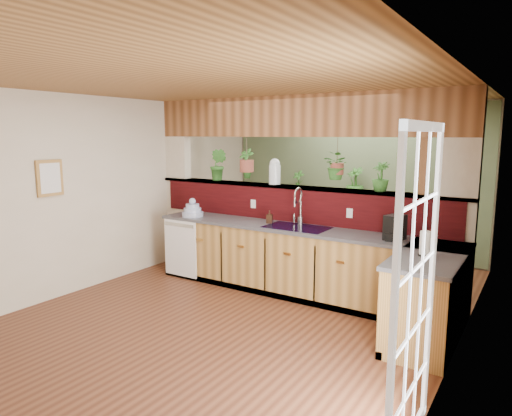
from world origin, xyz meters
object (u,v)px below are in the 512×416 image
Objects in this scene: faucet at (299,205)px; dish_stack at (193,211)px; paper_towel at (425,244)px; glass_jar at (275,171)px; shelving_console at (326,224)px; soap_dispenser at (269,217)px; coffee_maker at (395,229)px.

dish_stack is (-1.59, -0.27, -0.19)m from faucet.
paper_towel is 0.73× the size of glass_jar.
glass_jar is 0.24× the size of shelving_console.
shelving_console is at bearing 104.11° from faucet.
dish_stack is 0.20× the size of shelving_console.
faucet is 0.44m from soap_dispenser.
soap_dispenser is 0.48× the size of glass_jar.
glass_jar reaches higher than dish_stack.
glass_jar is (-1.82, 0.42, 0.54)m from coffee_maker.
faucet reaches higher than shelving_console.
soap_dispenser is 0.61× the size of coffee_maker.
dish_stack is at bearing -160.05° from coffee_maker.
soap_dispenser is 2.23m from paper_towel.
coffee_maker is 1.94m from glass_jar.
faucet is at bearing -24.08° from glass_jar.
dish_stack is 2.91m from coffee_maker.
faucet is 1.62m from dish_stack.
soap_dispenser is at bearing -164.59° from faucet.
faucet is 1.34m from coffee_maker.
paper_towel is at bearing -15.94° from soap_dispenser.
faucet is 1.63× the size of dish_stack.
faucet is 1.40× the size of glass_jar.
paper_towel is at bearing -7.58° from dish_stack.
coffee_maker reaches higher than shelving_console.
soap_dispenser is (-0.38, -0.11, -0.18)m from faucet.
shelving_console is at bearing 147.06° from coffee_maker.
glass_jar is (-2.26, 0.94, 0.55)m from paper_towel.
dish_stack is at bearing -172.10° from soap_dispenser.
glass_jar is at bearing -174.59° from coffee_maker.
paper_towel is at bearing -22.21° from faucet.
glass_jar reaches higher than coffee_maker.
paper_towel is (2.15, -0.61, 0.03)m from soap_dispenser.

